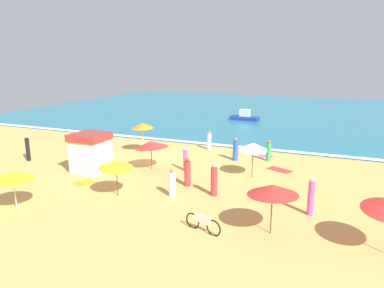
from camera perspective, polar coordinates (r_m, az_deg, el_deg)
name	(u,v)px	position (r m, az deg, el deg)	size (l,w,h in m)	color
ground_plane	(155,162)	(25.45, -6.01, -2.85)	(60.00, 60.00, 0.00)	#E0A856
ocean_water	(249,110)	(51.27, 9.19, 5.33)	(60.00, 44.00, 0.10)	teal
wave_breaker_foam	(189,142)	(30.91, -0.42, 0.34)	(57.00, 0.70, 0.01)	white
lifeguard_cabana	(91,152)	(23.80, -15.93, -1.25)	(2.15, 2.12, 2.51)	white
beach_umbrella_0	(116,164)	(19.05, -12.06, -3.23)	(2.56, 2.56, 2.01)	#4C3823
beach_umbrella_2	(151,144)	(23.40, -6.56, -0.02)	(2.61, 2.59, 2.01)	#4C3823
beach_umbrella_3	(273,190)	(14.92, 12.82, -7.17)	(2.97, 2.97, 2.20)	#4C3823
beach_umbrella_4	(253,146)	(21.90, 9.78, -0.38)	(2.35, 2.37, 2.26)	#4C3823
beach_umbrella_5	(142,126)	(27.69, -7.97, 2.94)	(2.05, 2.07, 2.36)	silver
beach_umbrella_7	(13,176)	(19.03, -26.81, -4.57)	(2.63, 2.62, 1.93)	silver
parked_bicycle	(203,223)	(15.31, 1.75, -12.58)	(1.77, 0.56, 0.76)	black
beachgoer_0	(187,173)	(20.35, -0.74, -4.61)	(0.46, 0.46, 1.70)	red
beachgoer_1	(235,150)	(25.66, 6.99, -0.93)	(0.54, 0.54, 1.67)	blue
beachgoer_2	(185,159)	(23.11, -1.06, -2.42)	(0.40, 0.40, 1.61)	#D84CA5
beachgoer_3	(209,141)	(28.57, 2.78, 0.53)	(0.42, 0.42, 1.56)	white
beachgoer_4	(172,184)	(18.89, -3.21, -6.37)	(0.51, 0.51, 1.53)	white
beachgoer_5	(214,180)	(18.95, 3.57, -5.83)	(0.46, 0.46, 1.81)	red
beachgoer_6	(84,140)	(31.78, -16.93, 0.54)	(0.49, 0.49, 0.79)	red
beachgoer_7	(269,151)	(25.94, 12.20, -1.11)	(0.45, 0.45, 1.54)	green
beachgoer_8	(28,148)	(27.96, -24.87, -0.56)	(0.35, 0.35, 1.91)	black
beachgoer_9	(311,197)	(17.52, 18.54, -8.06)	(0.41, 0.41, 1.84)	#D84CA5
beach_towel_0	(265,156)	(27.30, 11.70, -1.92)	(1.24, 1.11, 0.01)	#D84CA5
beach_towel_1	(84,182)	(22.08, -16.97, -5.91)	(1.33, 1.38, 0.01)	orange
beach_towel_2	(280,170)	(24.17, 13.86, -4.04)	(1.82, 1.45, 0.01)	red
small_boat_0	(245,117)	(42.49, 8.45, 4.34)	(3.43, 1.36, 1.29)	navy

